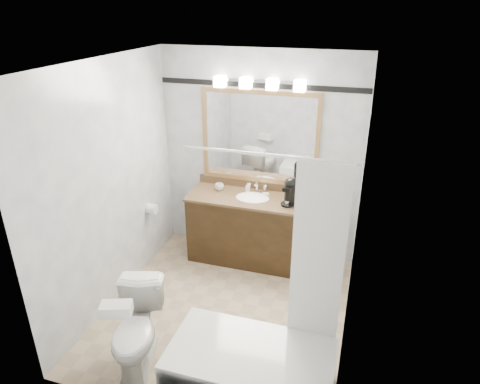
# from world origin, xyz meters

# --- Properties ---
(room) EXTENTS (2.42, 2.62, 2.52)m
(room) POSITION_xyz_m (0.00, 0.00, 1.25)
(room) COLOR tan
(room) RESTS_ON ground
(vanity) EXTENTS (1.53, 0.58, 0.97)m
(vanity) POSITION_xyz_m (0.00, 1.02, 0.44)
(vanity) COLOR black
(vanity) RESTS_ON ground
(mirror) EXTENTS (1.40, 0.04, 1.10)m
(mirror) POSITION_xyz_m (0.00, 1.28, 1.50)
(mirror) COLOR #AF834F
(mirror) RESTS_ON room
(vanity_light_bar) EXTENTS (1.02, 0.14, 0.12)m
(vanity_light_bar) POSITION_xyz_m (0.00, 1.23, 2.13)
(vanity_light_bar) COLOR silver
(vanity_light_bar) RESTS_ON room
(accent_stripe) EXTENTS (2.40, 0.01, 0.06)m
(accent_stripe) POSITION_xyz_m (0.00, 1.29, 2.10)
(accent_stripe) COLOR black
(accent_stripe) RESTS_ON room
(bathtub) EXTENTS (1.30, 0.75, 1.96)m
(bathtub) POSITION_xyz_m (0.55, -0.90, 0.28)
(bathtub) COLOR white
(bathtub) RESTS_ON ground
(tp_roll) EXTENTS (0.11, 0.12, 0.12)m
(tp_roll) POSITION_xyz_m (-1.14, 0.66, 0.70)
(tp_roll) COLOR white
(tp_roll) RESTS_ON room
(toilet) EXTENTS (0.59, 0.80, 0.73)m
(toilet) POSITION_xyz_m (-0.50, -0.88, 0.36)
(toilet) COLOR white
(toilet) RESTS_ON ground
(tissue_box) EXTENTS (0.27, 0.20, 0.10)m
(tissue_box) POSITION_xyz_m (-0.50, -1.12, 0.78)
(tissue_box) COLOR white
(tissue_box) RESTS_ON toilet
(coffee_maker) EXTENTS (0.16, 0.20, 0.31)m
(coffee_maker) POSITION_xyz_m (0.44, 0.98, 1.01)
(coffee_maker) COLOR black
(coffee_maker) RESTS_ON vanity
(cup_left) EXTENTS (0.11, 0.11, 0.08)m
(cup_left) POSITION_xyz_m (-0.44, 1.11, 0.89)
(cup_left) COLOR white
(cup_left) RESTS_ON vanity
(soap_bottle_a) EXTENTS (0.05, 0.05, 0.11)m
(soap_bottle_a) POSITION_xyz_m (-0.10, 1.17, 0.90)
(soap_bottle_a) COLOR white
(soap_bottle_a) RESTS_ON vanity
(soap_bar) EXTENTS (0.08, 0.07, 0.02)m
(soap_bar) POSITION_xyz_m (0.13, 1.13, 0.86)
(soap_bar) COLOR beige
(soap_bar) RESTS_ON vanity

